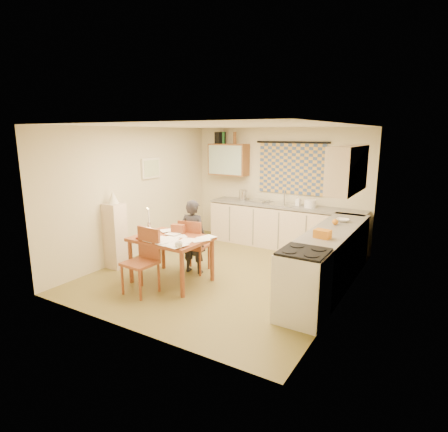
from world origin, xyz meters
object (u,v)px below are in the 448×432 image
Objects in this scene: counter_back at (284,227)px; person at (193,237)px; shelf_stand at (115,236)px; dining_table at (172,259)px; stove at (302,286)px; counter_right at (329,260)px; chair_far at (195,255)px.

counter_back is 2.56× the size of person.
counter_back is 3.44m from shelf_stand.
shelf_stand is (-1.28, 0.01, 0.21)m from dining_table.
shelf_stand is at bearing 177.32° from stove.
person is (-2.20, 0.68, 0.17)m from stove.
chair_far is at bearing -166.65° from counter_right.
person is at bearing 85.88° from chair_far.
counter_back is at bearing 116.30° from stove.
shelf_stand is (-1.34, -0.52, -0.06)m from person.
shelf_stand is (-3.54, -1.08, 0.14)m from counter_right.
stove is at bearing 155.01° from person.
stove is (-0.00, -1.24, 0.02)m from counter_right.
person is 1.43m from shelf_stand.
counter_right is 2.45× the size of dining_table.
counter_back is 2.80× the size of shelf_stand.
dining_table is 0.59m from person.
counter_right is 2.28m from person.
stove is 1.00× the size of chair_far.
chair_far is (0.05, 0.56, -0.09)m from dining_table.
person reaches higher than counter_back.
counter_right reaches higher than dining_table.
stove reaches higher than counter_right.
stove reaches higher than dining_table.
counter_right is 3.70m from shelf_stand.
counter_back is at bearing -119.88° from chair_far.
shelf_stand is (-2.13, -2.70, 0.14)m from counter_back.
dining_table is at bearing -0.42° from shelf_stand.
counter_back and counter_right have the same top height.
shelf_stand is at bearing -128.24° from counter_back.
stove is at bearing -90.00° from counter_right.
dining_table is 0.57m from chair_far.
stove is 0.73× the size of person.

